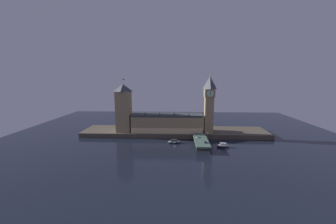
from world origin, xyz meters
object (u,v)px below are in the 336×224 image
at_px(pedestrian_far_rail, 194,135).
at_px(boat_upstream, 174,142).
at_px(street_lamp_near, 196,140).
at_px(boat_downstream, 223,146).
at_px(street_lamp_far, 194,132).
at_px(victoria_tower, 124,108).
at_px(clock_tower, 209,103).
at_px(pedestrian_near_rail, 196,141).
at_px(car_northbound_lead, 198,137).
at_px(street_lamp_mid, 208,135).
at_px(car_southbound_lead, 206,142).

height_order(pedestrian_far_rail, boat_upstream, pedestrian_far_rail).
distance_m(street_lamp_near, boat_downstream, 31.27).
distance_m(pedestrian_far_rail, street_lamp_far, 3.77).
bearing_deg(victoria_tower, clock_tower, -1.89).
bearing_deg(pedestrian_near_rail, pedestrian_far_rail, 90.00).
bearing_deg(street_lamp_near, clock_tower, 68.63).
distance_m(car_northbound_lead, boat_upstream, 25.08).
distance_m(street_lamp_far, boat_downstream, 34.33).
bearing_deg(boat_upstream, victoria_tower, 155.19).
bearing_deg(victoria_tower, car_northbound_lead, -18.98).
xyz_separation_m(car_northbound_lead, street_lamp_mid, (9.26, -5.79, 3.91)).
bearing_deg(clock_tower, boat_downstream, -74.46).
xyz_separation_m(clock_tower, victoria_tower, (-98.13, 3.23, -7.03)).
distance_m(clock_tower, pedestrian_far_rail, 41.25).
xyz_separation_m(car_northbound_lead, street_lamp_near, (-3.35, -20.51, 3.33)).
bearing_deg(pedestrian_far_rail, street_lamp_near, -90.84).
height_order(pedestrian_far_rail, street_lamp_near, street_lamp_near).
bearing_deg(car_northbound_lead, boat_downstream, -20.78).
height_order(victoria_tower, pedestrian_far_rail, victoria_tower).
distance_m(victoria_tower, street_lamp_mid, 101.27).
distance_m(car_northbound_lead, street_lamp_near, 21.05).
distance_m(clock_tower, pedestrian_near_rail, 54.44).
xyz_separation_m(car_southbound_lead, boat_downstream, (18.39, 7.75, -5.97)).
distance_m(pedestrian_near_rail, street_lamp_near, 6.53).
bearing_deg(victoria_tower, boat_downstream, -19.39).
xyz_separation_m(street_lamp_mid, street_lamp_far, (-12.61, 14.72, -0.66)).
xyz_separation_m(clock_tower, pedestrian_near_rail, (-17.60, -40.22, -32.20)).
relative_size(street_lamp_near, street_lamp_far, 1.02).
bearing_deg(boat_downstream, boat_upstream, 167.74).
xyz_separation_m(clock_tower, car_northbound_lead, (-14.65, -25.48, -32.49)).
height_order(victoria_tower, pedestrian_near_rail, victoria_tower).
relative_size(car_northbound_lead, pedestrian_near_rail, 2.64).
xyz_separation_m(street_lamp_far, boat_downstream, (27.65, -18.15, -9.20)).
distance_m(street_lamp_far, boat_upstream, 24.15).
bearing_deg(street_lamp_far, boat_downstream, -33.28).
bearing_deg(pedestrian_far_rail, boat_upstream, -165.92).
bearing_deg(car_southbound_lead, pedestrian_near_rail, 165.89).
bearing_deg(street_lamp_far, boat_upstream, -160.07).
xyz_separation_m(car_northbound_lead, pedestrian_far_rail, (-2.95, 6.69, 0.25)).
height_order(car_northbound_lead, boat_upstream, car_northbound_lead).
relative_size(pedestrian_far_rail, boat_upstream, 0.12).
height_order(pedestrian_far_rail, boat_downstream, pedestrian_far_rail).
height_order(pedestrian_far_rail, street_lamp_mid, street_lamp_mid).
relative_size(victoria_tower, boat_downstream, 4.61).
relative_size(car_southbound_lead, pedestrian_far_rail, 2.36).
bearing_deg(clock_tower, street_lamp_far, -137.40).
bearing_deg(boat_upstream, pedestrian_far_rail, 14.08).
bearing_deg(pedestrian_near_rail, victoria_tower, 151.65).
bearing_deg(car_southbound_lead, street_lamp_mid, 73.30).
xyz_separation_m(street_lamp_mid, boat_upstream, (-33.54, 7.13, -10.03)).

